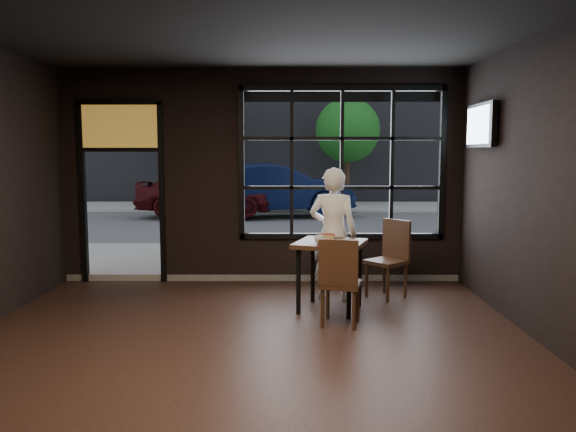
{
  "coord_description": "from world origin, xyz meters",
  "views": [
    {
      "loc": [
        0.42,
        -4.92,
        1.95
      ],
      "look_at": [
        0.4,
        2.2,
        1.15
      ],
      "focal_mm": 35.0,
      "sensor_mm": 36.0,
      "label": 1
    }
  ],
  "objects_px": {
    "cafe_table": "(330,276)",
    "navy_car": "(275,189)",
    "man": "(333,234)",
    "chair_near": "(341,281)"
  },
  "relations": [
    {
      "from": "cafe_table",
      "to": "chair_near",
      "type": "bearing_deg",
      "value": -64.19
    },
    {
      "from": "cafe_table",
      "to": "navy_car",
      "type": "height_order",
      "value": "navy_car"
    },
    {
      "from": "cafe_table",
      "to": "chair_near",
      "type": "distance_m",
      "value": 0.62
    },
    {
      "from": "cafe_table",
      "to": "navy_car",
      "type": "relative_size",
      "value": 0.19
    },
    {
      "from": "man",
      "to": "navy_car",
      "type": "relative_size",
      "value": 0.38
    },
    {
      "from": "cafe_table",
      "to": "man",
      "type": "xyz_separation_m",
      "value": [
        0.08,
        0.52,
        0.45
      ]
    },
    {
      "from": "cafe_table",
      "to": "chair_near",
      "type": "xyz_separation_m",
      "value": [
        0.08,
        -0.61,
        0.07
      ]
    },
    {
      "from": "cafe_table",
      "to": "man",
      "type": "height_order",
      "value": "man"
    },
    {
      "from": "chair_near",
      "to": "navy_car",
      "type": "xyz_separation_m",
      "value": [
        -1.03,
        10.76,
        0.36
      ]
    },
    {
      "from": "chair_near",
      "to": "navy_car",
      "type": "bearing_deg",
      "value": -71.0
    }
  ]
}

